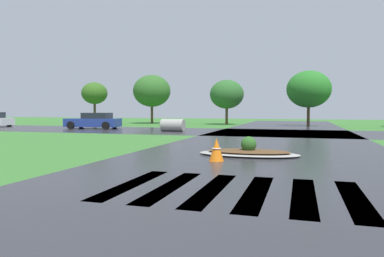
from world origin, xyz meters
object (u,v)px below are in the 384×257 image
(median_island, at_px, (249,152))
(drainage_pipe_stack, at_px, (173,125))
(traffic_cone, at_px, (216,150))
(car_dark_suv, at_px, (94,121))

(median_island, height_order, drainage_pipe_stack, drainage_pipe_stack)
(traffic_cone, bearing_deg, median_island, 65.81)
(car_dark_suv, height_order, drainage_pipe_stack, car_dark_suv)
(median_island, distance_m, drainage_pipe_stack, 14.38)
(median_island, height_order, car_dark_suv, car_dark_suv)
(car_dark_suv, relative_size, drainage_pipe_stack, 2.72)
(median_island, bearing_deg, drainage_pipe_stack, 120.89)
(traffic_cone, bearing_deg, drainage_pipe_stack, 115.17)
(car_dark_suv, bearing_deg, drainage_pipe_stack, 161.42)
(drainage_pipe_stack, bearing_deg, median_island, -59.11)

